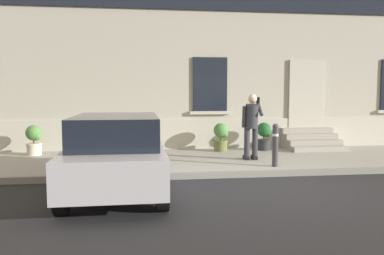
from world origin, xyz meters
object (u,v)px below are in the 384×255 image
object	(u,v)px
planter_cream	(34,139)
person_on_phone	(252,122)
bollard_near_person	(275,143)
planter_terracotta	(131,137)
planter_olive	(221,136)
planter_charcoal	(264,136)
hatchback_car_silver	(117,151)
bollard_far_left	(103,146)

from	to	relation	value
planter_cream	person_on_phone	bearing A→B (deg)	-14.94
bollard_near_person	planter_terracotta	bearing A→B (deg)	143.14
person_on_phone	planter_terracotta	bearing A→B (deg)	144.08
planter_olive	planter_charcoal	bearing A→B (deg)	1.08
hatchback_car_silver	bollard_near_person	bearing A→B (deg)	19.63
planter_olive	person_on_phone	bearing A→B (deg)	-73.82
hatchback_car_silver	planter_olive	distance (m)	4.86
person_on_phone	planter_cream	size ratio (longest dim) A/B	2.03
hatchback_car_silver	person_on_phone	size ratio (longest dim) A/B	2.33
bollard_far_left	planter_charcoal	xyz separation A→B (m)	(4.65, 2.62, -0.11)
hatchback_car_silver	bollard_far_left	size ratio (longest dim) A/B	3.90
bollard_far_left	planter_terracotta	bearing A→B (deg)	78.35
bollard_far_left	planter_charcoal	distance (m)	5.34
bollard_far_left	planter_olive	bearing A→B (deg)	38.42
planter_cream	bollard_near_person	bearing A→B (deg)	-22.07
planter_olive	planter_terracotta	bearing A→B (deg)	179.04
hatchback_car_silver	person_on_phone	distance (m)	4.06
bollard_near_person	planter_olive	distance (m)	2.72
hatchback_car_silver	planter_charcoal	size ratio (longest dim) A/B	4.74
hatchback_car_silver	planter_cream	distance (m)	4.64
planter_olive	hatchback_car_silver	bearing A→B (deg)	-126.34
bollard_near_person	bollard_far_left	size ratio (longest dim) A/B	1.00
hatchback_car_silver	planter_charcoal	distance (m)	5.79
person_on_phone	bollard_near_person	bearing A→B (deg)	-79.66
planter_charcoal	hatchback_car_silver	bearing A→B (deg)	-137.21
planter_cream	planter_olive	xyz separation A→B (m)	(5.46, 0.06, 0.00)
bollard_near_person	planter_charcoal	distance (m)	2.69
planter_cream	planter_terracotta	world-z (taller)	same
planter_olive	planter_charcoal	world-z (taller)	same
hatchback_car_silver	planter_charcoal	world-z (taller)	hatchback_car_silver
bollard_near_person	planter_olive	size ratio (longest dim) A/B	1.22
hatchback_car_silver	bollard_near_person	size ratio (longest dim) A/B	3.90
bollard_far_left	planter_charcoal	world-z (taller)	bollard_far_left
planter_terracotta	planter_olive	world-z (taller)	same
planter_cream	planter_olive	bearing A→B (deg)	0.65
bollard_far_left	planter_charcoal	bearing A→B (deg)	29.44
bollard_far_left	planter_cream	distance (m)	3.35
planter_terracotta	planter_cream	bearing A→B (deg)	-177.76
person_on_phone	planter_charcoal	size ratio (longest dim) A/B	2.03
hatchback_car_silver	bollard_far_left	xyz separation A→B (m)	(-0.40, 1.31, -0.08)
person_on_phone	planter_terracotta	world-z (taller)	person_on_phone
bollard_far_left	person_on_phone	xyz separation A→B (m)	(3.75, 0.95, 0.44)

